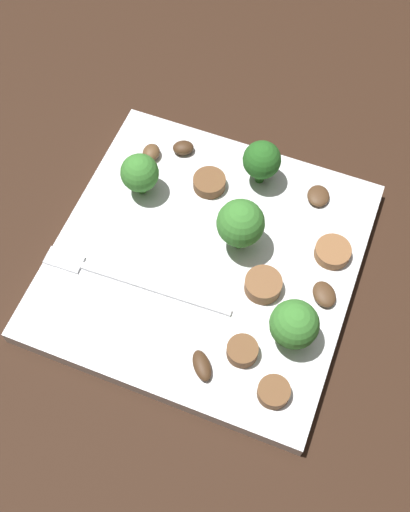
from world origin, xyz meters
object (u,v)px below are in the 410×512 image
sausage_slice_2 (333,252)px  broccoli_floret_3 (262,160)px  broccoli_floret_1 (241,223)px  sausage_slice_1 (274,392)px  sausage_slice_4 (263,285)px  broccoli_floret_0 (294,325)px  plate (205,261)px  sausage_slice_0 (209,183)px  mushroom_4 (326,290)px  mushroom_0 (318,196)px  mushroom_3 (183,148)px  fork (122,279)px  sausage_slice_3 (242,351)px  broccoli_floret_2 (140,173)px  mushroom_2 (202,366)px  mushroom_1 (151,152)px

sausage_slice_2 → broccoli_floret_3: bearing=-31.8°
broccoli_floret_1 → sausage_slice_1: size_ratio=2.20×
sausage_slice_4 → broccoli_floret_0: bearing=136.3°
plate → sausage_slice_0: 0.08m
sausage_slice_2 → sausage_slice_1: bearing=86.4°
broccoli_floret_3 → mushroom_4: broccoli_floret_3 is taller
broccoli_floret_1 → mushroom_0: 0.10m
sausage_slice_2 → mushroom_3: bearing=-19.4°
fork → sausage_slice_3: bearing=165.7°
plate → broccoli_floret_1: 0.06m
plate → sausage_slice_4: sausage_slice_4 is taller
broccoli_floret_2 → sausage_slice_0: 0.07m
broccoli_floret_2 → sausage_slice_0: (-0.06, -0.03, -0.02)m
broccoli_floret_2 → mushroom_2: 0.19m
fork → sausage_slice_4: size_ratio=5.35×
sausage_slice_4 → mushroom_2: sausage_slice_4 is taller
broccoli_floret_0 → mushroom_2: (0.06, 0.05, -0.02)m
mushroom_2 → sausage_slice_2: bearing=-116.6°
fork → mushroom_1: 0.14m
sausage_slice_3 → mushroom_3: 0.22m
mushroom_1 → broccoli_floret_0: bearing=144.5°
broccoli_floret_2 → sausage_slice_1: (-0.18, 0.15, -0.02)m
plate → broccoli_floret_3: 0.11m
sausage_slice_3 → sausage_slice_4: 0.07m
fork → sausage_slice_4: sausage_slice_4 is taller
mushroom_3 → sausage_slice_4: bearing=136.8°
sausage_slice_0 → mushroom_3: bearing=-37.3°
broccoli_floret_1 → sausage_slice_4: broccoli_floret_1 is taller
sausage_slice_1 → mushroom_0: size_ratio=1.10×
plate → sausage_slice_2: bearing=-158.1°
broccoli_floret_0 → mushroom_2: 0.09m
plate → broccoli_floret_1: bearing=-137.7°
mushroom_0 → sausage_slice_2: bearing=118.1°
sausage_slice_3 → mushroom_1: 0.23m
fork → broccoli_floret_2: 0.10m
sausage_slice_0 → mushroom_3: size_ratio=1.50×
broccoli_floret_3 → mushroom_2: size_ratio=1.78×
sausage_slice_2 → mushroom_2: size_ratio=1.17×
sausage_slice_2 → fork: bearing=28.9°
sausage_slice_2 → mushroom_4: size_ratio=1.28×
sausage_slice_2 → mushroom_1: bearing=-12.3°
sausage_slice_3 → mushroom_3: sausage_slice_3 is taller
plate → sausage_slice_1: size_ratio=10.01×
broccoli_floret_2 → sausage_slice_4: size_ratio=1.43×
broccoli_floret_2 → broccoli_floret_3: size_ratio=0.94×
broccoli_floret_1 → broccoli_floret_3: broccoli_floret_1 is taller
sausage_slice_1 → mushroom_4: 0.11m
sausage_slice_1 → mushroom_3: same height
broccoli_floret_1 → sausage_slice_4: size_ratio=1.80×
mushroom_0 → mushroom_1: 0.17m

